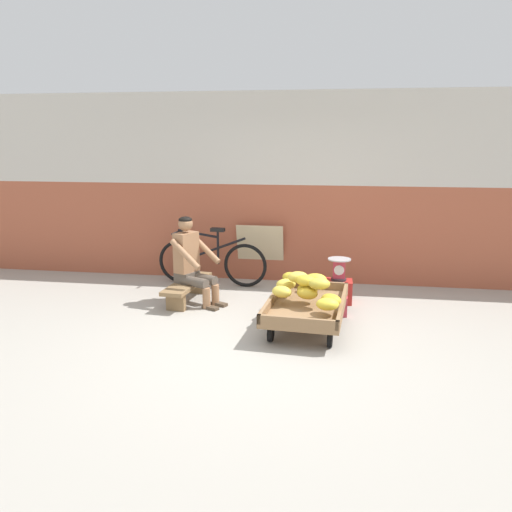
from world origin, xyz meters
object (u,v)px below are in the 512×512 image
at_px(banana_cart, 307,307).
at_px(shopping_bag, 340,306).
at_px(low_bench, 187,287).
at_px(weighing_scale, 339,269).
at_px(bicycle_near_left, 211,261).
at_px(sign_board, 260,253).
at_px(vendor_seated, 192,261).
at_px(plastic_crate, 338,291).

height_order(banana_cart, shopping_bag, banana_cart).
bearing_deg(shopping_bag, low_bench, 172.37).
bearing_deg(low_bench, weighing_scale, 7.83).
height_order(bicycle_near_left, sign_board, sign_board).
bearing_deg(banana_cart, bicycle_near_left, 133.87).
height_order(sign_board, shopping_bag, sign_board).
height_order(vendor_seated, weighing_scale, vendor_seated).
bearing_deg(bicycle_near_left, low_bench, -98.49).
bearing_deg(bicycle_near_left, vendor_seated, -92.97).
xyz_separation_m(banana_cart, sign_board, (-0.82, 1.91, 0.19)).
height_order(banana_cart, bicycle_near_left, bicycle_near_left).
relative_size(banana_cart, shopping_bag, 6.24).
bearing_deg(bicycle_near_left, plastic_crate, -16.88).
bearing_deg(plastic_crate, sign_board, 142.09).
relative_size(low_bench, weighing_scale, 3.75).
distance_m(banana_cart, bicycle_near_left, 2.17).
relative_size(banana_cart, vendor_seated, 1.31).
xyz_separation_m(vendor_seated, weighing_scale, (1.90, 0.31, -0.11)).
bearing_deg(vendor_seated, weighing_scale, 9.25).
distance_m(vendor_seated, bicycle_near_left, 0.90).
height_order(plastic_crate, weighing_scale, weighing_scale).
distance_m(bicycle_near_left, sign_board, 0.77).
distance_m(sign_board, shopping_bag, 1.91).
height_order(vendor_seated, sign_board, vendor_seated).
relative_size(weighing_scale, sign_board, 0.35).
height_order(weighing_scale, sign_board, sign_board).
bearing_deg(shopping_bag, banana_cart, -129.52).
bearing_deg(vendor_seated, low_bench, 154.95).
relative_size(plastic_crate, weighing_scale, 1.20).
bearing_deg(weighing_scale, banana_cart, -109.62).
distance_m(low_bench, vendor_seated, 0.38).
relative_size(low_bench, bicycle_near_left, 0.68).
relative_size(vendor_seated, shopping_bag, 4.75).
bearing_deg(banana_cart, plastic_crate, 70.40).
distance_m(banana_cart, vendor_seated, 1.72).
xyz_separation_m(vendor_seated, shopping_bag, (1.92, -0.23, -0.45)).
bearing_deg(low_bench, banana_cart, -24.01).
bearing_deg(sign_board, shopping_bag, -50.58).
bearing_deg(low_bench, vendor_seated, -25.05).
bearing_deg(bicycle_near_left, shopping_bag, -30.49).
relative_size(banana_cart, low_bench, 1.33).
xyz_separation_m(plastic_crate, weighing_scale, (0.00, -0.00, 0.30)).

